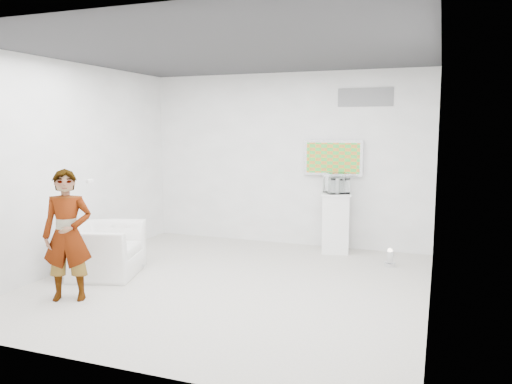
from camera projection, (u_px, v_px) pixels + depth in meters
room at (230, 171)px, 6.44m from camera, size 5.01×5.01×3.00m
tv at (333, 158)px, 8.41m from camera, size 1.00×0.08×0.60m
logo_decal at (365, 97)px, 8.15m from camera, size 0.90×0.02×0.30m
person at (68, 235)px, 5.93m from camera, size 0.68×0.59×1.58m
armchair at (103, 250)px, 7.00m from camera, size 1.21×1.30×0.70m
pedestal at (335, 223)px, 8.25m from camera, size 0.56×0.56×0.99m
floor_uplight at (390, 258)px, 7.43m from camera, size 0.17×0.17×0.26m
vitrine at (336, 183)px, 8.16m from camera, size 0.47×0.47×0.34m
console at (336, 186)px, 8.17m from camera, size 0.10×0.19×0.25m
wii_remote at (90, 181)px, 6.02m from camera, size 0.07×0.15×0.04m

